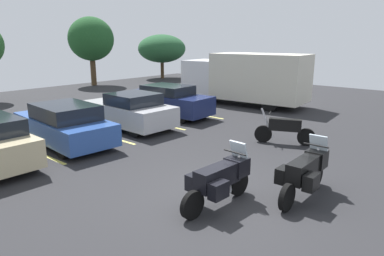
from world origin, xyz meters
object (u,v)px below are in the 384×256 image
at_px(motorcycle_touring, 220,178).
at_px(motorcycle_third, 305,171).
at_px(car_navy, 166,101).
at_px(box_truck, 246,77).
at_px(motorcycle_second, 284,129).
at_px(car_blue, 64,124).
at_px(car_silver, 130,111).

relative_size(motorcycle_touring, motorcycle_third, 0.96).
xyz_separation_m(car_navy, box_truck, (5.18, -1.25, 0.79)).
bearing_deg(motorcycle_touring, motorcycle_second, 11.39).
relative_size(motorcycle_second, car_blue, 0.43).
bearing_deg(box_truck, motorcycle_touring, -150.20).
distance_m(motorcycle_touring, motorcycle_second, 5.44).
relative_size(car_navy, box_truck, 0.67).
height_order(car_blue, car_silver, car_silver).
xyz_separation_m(car_silver, car_navy, (2.67, 0.50, 0.03)).
distance_m(motorcycle_second, car_silver, 6.39).
bearing_deg(car_navy, motorcycle_touring, -128.00).
relative_size(motorcycle_third, car_silver, 0.53).
bearing_deg(motorcycle_third, box_truck, 38.89).
xyz_separation_m(motorcycle_touring, car_navy, (5.96, 7.62, 0.11)).
height_order(motorcycle_touring, car_navy, car_navy).
bearing_deg(car_silver, motorcycle_touring, -114.77).
xyz_separation_m(motorcycle_second, car_silver, (-2.04, 6.05, 0.17)).
distance_m(motorcycle_third, box_truck, 12.20).
bearing_deg(motorcycle_third, car_blue, 99.59).
relative_size(motorcycle_touring, car_blue, 0.47).
height_order(motorcycle_third, car_blue, car_blue).
relative_size(car_silver, box_truck, 0.59).
bearing_deg(motorcycle_third, motorcycle_second, 32.49).
distance_m(motorcycle_second, box_truck, 7.92).
relative_size(car_blue, car_silver, 1.08).
bearing_deg(car_silver, motorcycle_second, -71.32).
height_order(motorcycle_second, car_navy, car_navy).
xyz_separation_m(car_silver, box_truck, (7.85, -0.74, 0.82)).
xyz_separation_m(motorcycle_touring, motorcycle_second, (5.33, 1.07, -0.09)).
distance_m(car_silver, box_truck, 7.93).
distance_m(motorcycle_second, car_navy, 6.58).
bearing_deg(box_truck, car_blue, 176.52).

